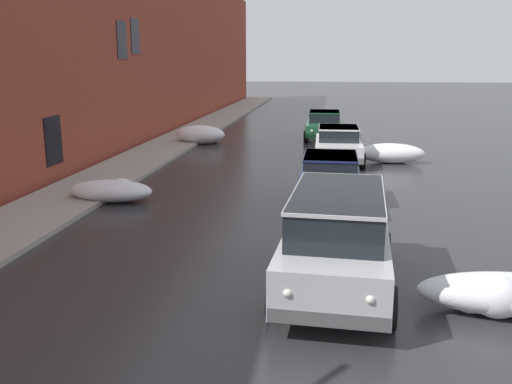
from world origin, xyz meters
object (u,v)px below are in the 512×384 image
at_px(sedan_white_parked_kerbside_mid, 338,144).
at_px(sedan_darkblue_parked_kerbside_close, 330,179).
at_px(suv_silver_approaching_near_lane, 337,237).
at_px(sedan_green_parked_far_down_block, 324,124).

bearing_deg(sedan_white_parked_kerbside_mid, sedan_darkblue_parked_kerbside_close, -92.09).
bearing_deg(sedan_darkblue_parked_kerbside_close, suv_silver_approaching_near_lane, -88.17).
relative_size(suv_silver_approaching_near_lane, sedan_green_parked_far_down_block, 1.08).
distance_m(suv_silver_approaching_near_lane, sedan_green_parked_far_down_block, 19.44).
xyz_separation_m(sedan_darkblue_parked_kerbside_close, sedan_green_parked_far_down_block, (-0.46, 13.35, 0.00)).
height_order(sedan_white_parked_kerbside_mid, sedan_green_parked_far_down_block, same).
relative_size(sedan_darkblue_parked_kerbside_close, sedan_green_parked_far_down_block, 0.94).
bearing_deg(sedan_darkblue_parked_kerbside_close, sedan_white_parked_kerbside_mid, 87.91).
distance_m(sedan_white_parked_kerbside_mid, sedan_green_parked_far_down_block, 6.64).
bearing_deg(suv_silver_approaching_near_lane, sedan_white_parked_kerbside_mid, 89.77).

